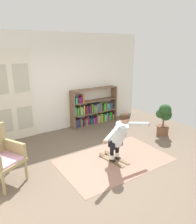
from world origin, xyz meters
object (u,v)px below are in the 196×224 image
object	(u,v)px
bookshelf	(93,111)
wicker_chair	(0,155)
person_skier	(120,133)
potted_plant	(164,117)
skis_pair	(113,159)

from	to	relation	value
bookshelf	wicker_chair	bearing A→B (deg)	-150.56
person_skier	wicker_chair	bearing A→B (deg)	163.60
bookshelf	potted_plant	size ratio (longest dim) A/B	1.76
person_skier	bookshelf	bearing A→B (deg)	70.47
wicker_chair	person_skier	world-z (taller)	person_skier
wicker_chair	potted_plant	xyz separation A→B (m)	(4.38, -0.15, -0.03)
bookshelf	skis_pair	size ratio (longest dim) A/B	2.14
potted_plant	person_skier	bearing A→B (deg)	-165.80
bookshelf	potted_plant	world-z (taller)	bookshelf
wicker_chair	person_skier	size ratio (longest dim) A/B	0.75
wicker_chair	potted_plant	world-z (taller)	wicker_chair
bookshelf	person_skier	xyz separation A→B (m)	(-0.87, -2.46, 0.24)
wicker_chair	skis_pair	bearing A→B (deg)	-12.63
wicker_chair	potted_plant	bearing A→B (deg)	-1.91
bookshelf	skis_pair	distance (m)	2.50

